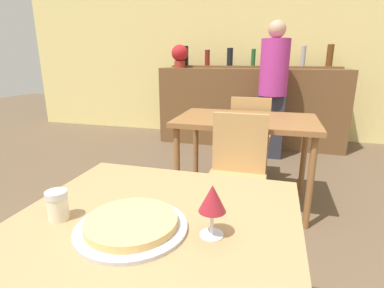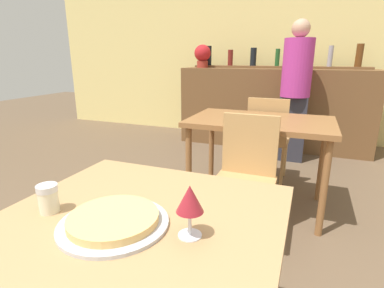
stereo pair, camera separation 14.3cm
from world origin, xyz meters
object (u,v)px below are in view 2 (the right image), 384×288
at_px(cheese_shaker, 48,198).
at_px(potted_plant, 203,55).
at_px(chair_far_side_back, 268,135).
at_px(wine_glass, 190,200).
at_px(person_standing, 295,88).
at_px(chair_far_side_front, 246,171).
at_px(pizza_tray, 114,221).

distance_m(cheese_shaker, potted_plant, 3.76).
distance_m(chair_far_side_back, cheese_shaker, 2.35).
distance_m(wine_glass, potted_plant, 3.84).
height_order(person_standing, wine_glass, person_standing).
bearing_deg(person_standing, potted_plant, 158.70).
bearing_deg(chair_far_side_front, wine_glass, -86.72).
height_order(pizza_tray, person_standing, person_standing).
distance_m(cheese_shaker, wine_glass, 0.50).
bearing_deg(chair_far_side_back, cheese_shaker, 79.54).
bearing_deg(wine_glass, person_standing, 87.89).
xyz_separation_m(chair_far_side_back, potted_plant, (-1.18, 1.36, 0.77)).
relative_size(cheese_shaker, person_standing, 0.06).
relative_size(chair_far_side_back, person_standing, 0.53).
relative_size(pizza_tray, person_standing, 0.20).
xyz_separation_m(cheese_shaker, wine_glass, (0.49, 0.04, 0.06)).
distance_m(chair_far_side_back, person_standing, 0.94).
bearing_deg(pizza_tray, chair_far_side_front, 82.00).
relative_size(chair_far_side_front, person_standing, 0.53).
xyz_separation_m(cheese_shaker, potted_plant, (-0.75, 3.65, 0.48)).
height_order(person_standing, potted_plant, person_standing).
bearing_deg(wine_glass, cheese_shaker, -175.28).
bearing_deg(potted_plant, wine_glass, -70.97).
bearing_deg(chair_far_side_front, potted_plant, 115.88).
bearing_deg(pizza_tray, chair_far_side_back, 85.71).
relative_size(wine_glass, potted_plant, 0.48).
bearing_deg(cheese_shaker, chair_far_side_back, 79.54).
distance_m(chair_far_side_back, potted_plant, 1.96).
height_order(chair_far_side_back, pizza_tray, chair_far_side_back).
bearing_deg(chair_far_side_back, wine_glass, 91.73).
bearing_deg(chair_far_side_back, chair_far_side_front, 90.00).
relative_size(pizza_tray, potted_plant, 1.03).
xyz_separation_m(chair_far_side_back, pizza_tray, (-0.17, -2.28, 0.26)).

